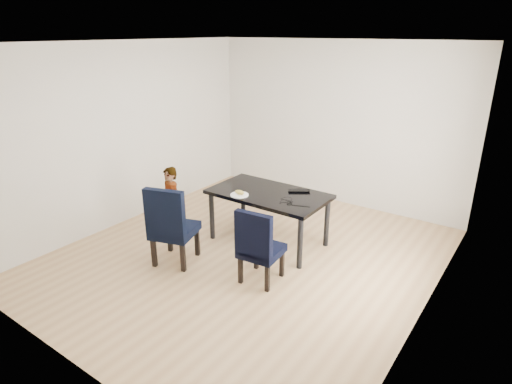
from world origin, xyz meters
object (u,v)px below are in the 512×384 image
Objects in this scene: dining_table at (268,218)px; plate at (239,195)px; chair_left at (174,224)px; laptop at (299,190)px; chair_right at (262,244)px; child at (171,204)px.

dining_table is 0.56m from plate.
chair_left is 0.94m from plate.
laptop is at bearing 46.08° from dining_table.
dining_table is 0.99m from chair_right.
dining_table is at bearing 113.31° from chair_right.
chair_right is 3.84× the size of plate.
laptop is (0.56, 0.63, 0.00)m from plate.
dining_table is 1.69× the size of chair_right.
chair_right is 1.68m from child.
chair_right reaches higher than laptop.
child is 1.03m from plate.
child reaches higher than dining_table.
plate is at bearing 137.85° from chair_right.
laptop is at bearing 51.27° from child.
child is (-0.51, 0.44, 0.00)m from chair_left.
chair_left is at bearing -117.26° from plate.
dining_table is 1.50× the size of child.
laptop reaches higher than plate.
dining_table is at bearing 40.65° from chair_left.
laptop is at bearing 93.13° from chair_right.
laptop is (-0.18, 1.17, 0.29)m from chair_right.
chair_right is at bearing -36.42° from plate.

